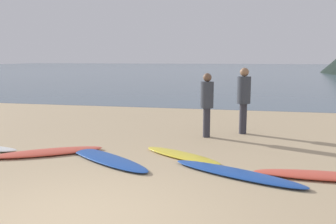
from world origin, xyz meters
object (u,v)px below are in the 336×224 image
(person_1, at_px, (244,95))
(surfboard_1, at_px, (48,152))
(surfboard_4, at_px, (236,173))
(surfboard_5, at_px, (323,176))
(person_0, at_px, (207,100))
(surfboard_2, at_px, (106,158))
(surfboard_3, at_px, (182,155))

(person_1, bearing_deg, surfboard_1, 131.35)
(surfboard_4, relative_size, person_1, 1.42)
(surfboard_5, height_order, person_1, person_1)
(surfboard_5, bearing_deg, surfboard_4, -173.09)
(surfboard_5, distance_m, person_0, 3.81)
(surfboard_2, bearing_deg, surfboard_3, 55.31)
(surfboard_2, xyz_separation_m, surfboard_4, (2.63, -0.41, 0.00))
(surfboard_1, relative_size, surfboard_2, 0.90)
(surfboard_1, bearing_deg, person_1, 4.37)
(surfboard_4, xyz_separation_m, person_1, (0.07, 3.67, 1.02))
(person_0, bearing_deg, surfboard_2, 116.58)
(person_0, xyz_separation_m, person_1, (0.93, 0.64, 0.07))
(surfboard_1, xyz_separation_m, surfboard_3, (2.87, 0.41, -0.01))
(surfboard_1, distance_m, person_1, 5.23)
(surfboard_3, xyz_separation_m, surfboard_5, (2.64, -0.82, 0.01))
(person_1, bearing_deg, surfboard_3, 159.73)
(surfboard_2, distance_m, surfboard_4, 2.67)
(surfboard_1, height_order, person_1, person_1)
(surfboard_2, relative_size, person_1, 1.44)
(surfboard_3, xyz_separation_m, person_0, (0.30, 2.03, 0.95))
(surfboard_3, height_order, surfboard_4, surfboard_4)
(surfboard_2, distance_m, person_0, 3.30)
(surfboard_4, height_order, person_1, person_1)
(surfboard_1, xyz_separation_m, person_0, (3.17, 2.44, 0.94))
(surfboard_4, relative_size, person_0, 1.52)
(surfboard_1, height_order, person_0, person_0)
(surfboard_3, distance_m, person_0, 2.26)
(surfboard_1, distance_m, surfboard_5, 5.53)
(surfboard_4, xyz_separation_m, person_0, (-0.86, 3.03, 0.94))
(surfboard_2, distance_m, person_1, 4.35)
(surfboard_3, bearing_deg, surfboard_4, -9.26)
(surfboard_1, xyz_separation_m, surfboard_2, (1.40, -0.17, -0.00))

